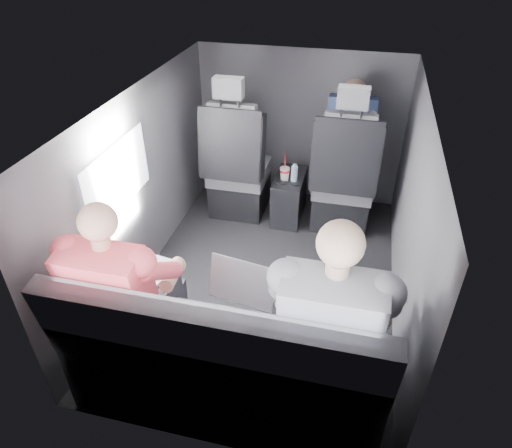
% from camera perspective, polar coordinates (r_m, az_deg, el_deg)
% --- Properties ---
extents(floor, '(2.60, 2.60, 0.00)m').
position_cam_1_polar(floor, '(3.40, 1.39, -6.91)').
color(floor, black).
rests_on(floor, ground).
extents(ceiling, '(2.60, 2.60, 0.00)m').
position_cam_1_polar(ceiling, '(2.71, 1.79, 15.11)').
color(ceiling, '#B2B2AD').
rests_on(ceiling, panel_back).
extents(panel_left, '(0.02, 2.60, 1.35)m').
position_cam_1_polar(panel_left, '(3.28, -14.05, 4.67)').
color(panel_left, '#56565B').
rests_on(panel_left, floor).
extents(panel_right, '(0.02, 2.60, 1.35)m').
position_cam_1_polar(panel_right, '(2.98, 18.74, 0.57)').
color(panel_right, '#56565B').
rests_on(panel_right, floor).
extents(panel_front, '(1.80, 0.02, 1.35)m').
position_cam_1_polar(panel_front, '(4.15, 5.46, 11.98)').
color(panel_front, '#56565B').
rests_on(panel_front, floor).
extents(panel_back, '(1.80, 0.02, 1.35)m').
position_cam_1_polar(panel_back, '(2.04, -6.50, -16.03)').
color(panel_back, '#56565B').
rests_on(panel_back, floor).
extents(side_window, '(0.02, 0.75, 0.42)m').
position_cam_1_polar(side_window, '(2.94, -16.79, 5.59)').
color(side_window, white).
rests_on(side_window, panel_left).
extents(seatbelt, '(0.35, 0.11, 0.59)m').
position_cam_1_polar(seatbelt, '(3.49, 11.33, 9.23)').
color(seatbelt, black).
rests_on(seatbelt, front_seat_right).
extents(front_seat_left, '(0.52, 0.58, 1.26)m').
position_cam_1_polar(front_seat_left, '(3.94, -2.33, 6.43)').
color(front_seat_left, black).
rests_on(front_seat_left, floor).
extents(front_seat_right, '(0.52, 0.58, 1.26)m').
position_cam_1_polar(front_seat_right, '(3.82, 10.84, 4.85)').
color(front_seat_right, black).
rests_on(front_seat_right, floor).
extents(center_console, '(0.24, 0.48, 0.41)m').
position_cam_1_polar(center_console, '(3.99, 4.15, 3.43)').
color(center_console, black).
rests_on(center_console, floor).
extents(rear_bench, '(1.60, 0.57, 0.92)m').
position_cam_1_polar(rear_bench, '(2.47, -4.06, -17.37)').
color(rear_bench, slate).
rests_on(rear_bench, floor).
extents(soda_cup, '(0.08, 0.08, 0.25)m').
position_cam_1_polar(soda_cup, '(3.79, 3.60, 6.32)').
color(soda_cup, white).
rests_on(soda_cup, center_console).
extents(water_bottle, '(0.06, 0.06, 0.16)m').
position_cam_1_polar(water_bottle, '(3.78, 4.82, 6.30)').
color(water_bottle, '#A0BED9').
rests_on(water_bottle, center_console).
extents(laptop_white, '(0.35, 0.34, 0.24)m').
position_cam_1_polar(laptop_white, '(2.60, -14.42, -5.22)').
color(laptop_white, white).
rests_on(laptop_white, passenger_rear_left).
extents(laptop_silver, '(0.38, 0.36, 0.25)m').
position_cam_1_polar(laptop_silver, '(2.42, -1.16, -7.24)').
color(laptop_silver, '#B8B8BD').
rests_on(laptop_silver, rear_bench).
extents(laptop_black, '(0.37, 0.36, 0.23)m').
position_cam_1_polar(laptop_black, '(2.34, 9.60, -9.68)').
color(laptop_black, black).
rests_on(laptop_black, passenger_rear_right).
extents(passenger_rear_left, '(0.50, 0.62, 1.22)m').
position_cam_1_polar(passenger_rear_left, '(2.47, -15.83, -8.16)').
color(passenger_rear_left, '#2C2C31').
rests_on(passenger_rear_left, rear_bench).
extents(passenger_rear_right, '(0.55, 0.66, 1.29)m').
position_cam_1_polar(passenger_rear_right, '(2.21, 9.28, -12.18)').
color(passenger_rear_right, navy).
rests_on(passenger_rear_right, rear_bench).
extents(passenger_front_right, '(0.38, 0.38, 0.76)m').
position_cam_1_polar(passenger_front_right, '(3.90, 11.63, 11.08)').
color(passenger_front_right, navy).
rests_on(passenger_front_right, front_seat_right).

